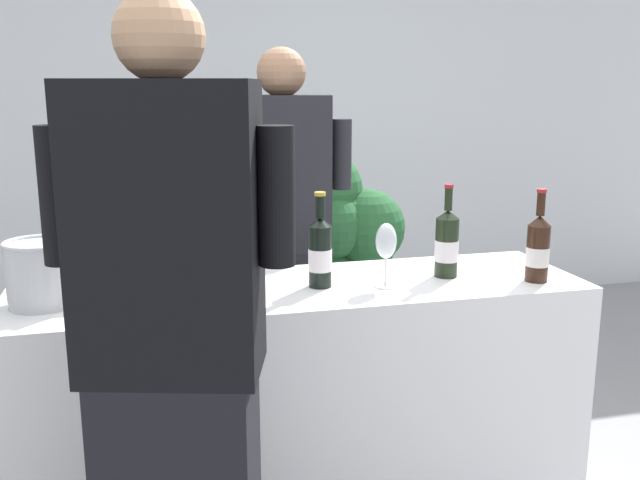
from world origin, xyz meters
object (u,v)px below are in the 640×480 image
ice_bucket (41,273)px  person_guest (177,399)px  person_server (284,265)px  potted_shrub (339,248)px  wine_bottle_7 (538,248)px  wine_bottle_4 (320,252)px  wine_glass (386,244)px  wine_bottle_6 (184,258)px  wine_bottle_0 (447,244)px  wine_bottle_2 (194,251)px  wine_bottle_3 (223,248)px  wine_bottle_5 (115,257)px  wine_bottle_1 (221,264)px

ice_bucket → person_guest: bearing=-59.9°
person_server → potted_shrub: 0.76m
potted_shrub → wine_bottle_7: bearing=-78.1°
wine_bottle_4 → wine_glass: size_ratio=1.48×
wine_bottle_4 → wine_bottle_6: 0.44m
person_guest → wine_bottle_0: bearing=33.2°
wine_bottle_2 → wine_bottle_3: bearing=26.0°
wine_bottle_2 → person_server: person_server is taller
ice_bucket → wine_bottle_5: bearing=12.7°
person_guest → wine_bottle_3: bearing=74.9°
wine_glass → person_server: (-0.20, 0.70, -0.23)m
wine_bottle_6 → person_guest: (-0.06, -0.55, -0.20)m
wine_bottle_0 → ice_bucket: 1.30m
wine_bottle_6 → potted_shrub: (0.86, 1.32, -0.32)m
person_server → wine_bottle_2: bearing=-125.8°
wine_bottle_3 → potted_shrub: size_ratio=0.26×
wine_bottle_6 → wine_bottle_7: size_ratio=1.13×
wine_bottle_2 → wine_bottle_7: 1.13m
wine_bottle_2 → wine_bottle_6: size_ratio=0.94×
person_guest → potted_shrub: size_ratio=1.40×
potted_shrub → wine_glass: bearing=-99.5°
wine_bottle_1 → wine_bottle_3: (0.04, 0.25, -0.01)m
wine_bottle_6 → wine_glass: 0.64m
wine_bottle_1 → potted_shrub: 1.61m
potted_shrub → person_guest: bearing=-116.2°
wine_bottle_2 → wine_bottle_3: wine_bottle_2 is taller
wine_bottle_4 → wine_bottle_3: bearing=155.5°
wine_bottle_6 → person_server: 0.86m
wine_bottle_5 → person_guest: 0.70m
wine_glass → ice_bucket: (-1.05, 0.07, -0.04)m
wine_bottle_0 → wine_bottle_1: (-0.78, -0.13, 0.01)m
wine_glass → person_guest: bearing=-142.0°
person_guest → ice_bucket: bearing=120.1°
wine_bottle_1 → wine_bottle_2: 0.21m
wine_bottle_7 → ice_bucket: wine_bottle_7 is taller
wine_bottle_6 → ice_bucket: (-0.42, 0.07, -0.04)m
wine_bottle_3 → wine_bottle_5: bearing=-167.5°
wine_bottle_5 → wine_bottle_7: (1.35, -0.17, -0.01)m
wine_bottle_1 → wine_bottle_4: 0.35m
person_guest → potted_shrub: (0.92, 1.87, -0.12)m
person_server → wine_bottle_5: bearing=-137.8°
wine_bottle_4 → wine_bottle_7: 0.73m
person_server → wine_bottle_1: bearing=-114.2°
wine_bottle_2 → potted_shrub: bearing=55.2°
wine_bottle_3 → wine_bottle_7: size_ratio=1.05×
person_server → person_guest: (-0.50, -1.25, 0.03)m
wine_bottle_1 → person_guest: bearing=-108.3°
wine_bottle_7 → wine_bottle_2: bearing=169.8°
wine_bottle_0 → potted_shrub: potted_shrub is taller
person_server → person_guest: size_ratio=0.97×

